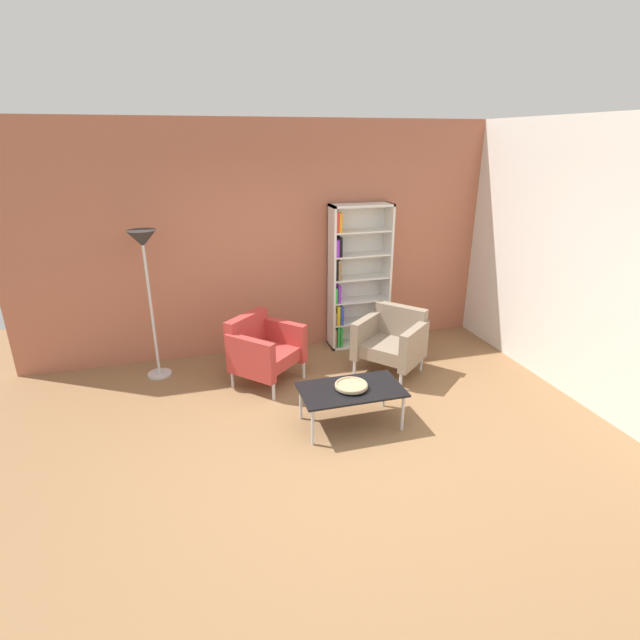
{
  "coord_description": "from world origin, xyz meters",
  "views": [
    {
      "loc": [
        -1.12,
        -3.53,
        2.67
      ],
      "look_at": [
        0.12,
        0.84,
        0.95
      ],
      "focal_mm": 27.07,
      "sensor_mm": 36.0,
      "label": 1
    }
  ],
  "objects_px": {
    "armchair_spare_guest": "(392,340)",
    "floor_lamp_torchiere": "(144,257)",
    "decorative_bowl": "(351,385)",
    "armchair_by_bookshelf": "(263,348)",
    "bookshelf_tall": "(354,279)",
    "coffee_table_low": "(351,391)"
  },
  "relations": [
    {
      "from": "armchair_by_bookshelf",
      "to": "armchair_spare_guest",
      "type": "bearing_deg",
      "value": -49.68
    },
    {
      "from": "coffee_table_low",
      "to": "decorative_bowl",
      "type": "xyz_separation_m",
      "value": [
        -0.0,
        0.0,
        0.07
      ]
    },
    {
      "from": "armchair_spare_guest",
      "to": "coffee_table_low",
      "type": "bearing_deg",
      "value": -81.51
    },
    {
      "from": "bookshelf_tall",
      "to": "floor_lamp_torchiere",
      "type": "bearing_deg",
      "value": -174.08
    },
    {
      "from": "coffee_table_low",
      "to": "armchair_spare_guest",
      "type": "distance_m",
      "value": 1.29
    },
    {
      "from": "decorative_bowl",
      "to": "floor_lamp_torchiere",
      "type": "relative_size",
      "value": 0.18
    },
    {
      "from": "armchair_spare_guest",
      "to": "floor_lamp_torchiere",
      "type": "distance_m",
      "value": 2.98
    },
    {
      "from": "coffee_table_low",
      "to": "armchair_spare_guest",
      "type": "bearing_deg",
      "value": 48.72
    },
    {
      "from": "decorative_bowl",
      "to": "floor_lamp_torchiere",
      "type": "height_order",
      "value": "floor_lamp_torchiere"
    },
    {
      "from": "armchair_spare_guest",
      "to": "bookshelf_tall",
      "type": "bearing_deg",
      "value": 149.52
    },
    {
      "from": "bookshelf_tall",
      "to": "floor_lamp_torchiere",
      "type": "xyz_separation_m",
      "value": [
        -2.55,
        -0.26,
        0.52
      ]
    },
    {
      "from": "coffee_table_low",
      "to": "armchair_by_bookshelf",
      "type": "distance_m",
      "value": 1.32
    },
    {
      "from": "bookshelf_tall",
      "to": "floor_lamp_torchiere",
      "type": "distance_m",
      "value": 2.61
    },
    {
      "from": "coffee_table_low",
      "to": "floor_lamp_torchiere",
      "type": "bearing_deg",
      "value": 138.63
    },
    {
      "from": "armchair_by_bookshelf",
      "to": "armchair_spare_guest",
      "type": "relative_size",
      "value": 1.0
    },
    {
      "from": "floor_lamp_torchiere",
      "to": "coffee_table_low",
      "type": "bearing_deg",
      "value": -41.37
    },
    {
      "from": "armchair_spare_guest",
      "to": "floor_lamp_torchiere",
      "type": "height_order",
      "value": "floor_lamp_torchiere"
    },
    {
      "from": "decorative_bowl",
      "to": "armchair_spare_guest",
      "type": "height_order",
      "value": "armchair_spare_guest"
    },
    {
      "from": "armchair_by_bookshelf",
      "to": "floor_lamp_torchiere",
      "type": "xyz_separation_m",
      "value": [
        -1.19,
        0.49,
        1.03
      ]
    },
    {
      "from": "armchair_by_bookshelf",
      "to": "floor_lamp_torchiere",
      "type": "bearing_deg",
      "value": 114.14
    },
    {
      "from": "bookshelf_tall",
      "to": "decorative_bowl",
      "type": "xyz_separation_m",
      "value": [
        -0.69,
        -1.9,
        -0.5
      ]
    },
    {
      "from": "decorative_bowl",
      "to": "armchair_spare_guest",
      "type": "bearing_deg",
      "value": 48.72
    }
  ]
}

